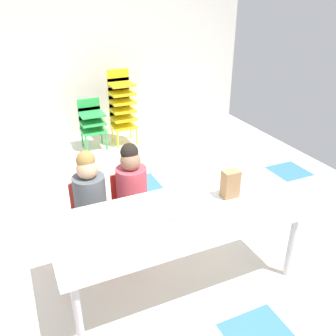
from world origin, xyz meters
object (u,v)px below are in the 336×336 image
object	(u,v)px
craft_table	(177,220)
paper_plate_center_table	(123,237)
seated_child_middle_seat	(131,184)
kid_chair_green_stack	(92,120)
kid_chair_yellow_stack	(122,104)
paper_bag_brown	(230,184)
paper_plate_near_edge	(177,219)
seated_child_near_camera	(90,193)
donut_powdered_on_plate	(177,217)

from	to	relation	value
craft_table	paper_plate_center_table	bearing A→B (deg)	-168.01
seated_child_middle_seat	kid_chair_green_stack	size ratio (longest dim) A/B	1.35
kid_chair_yellow_stack	paper_bag_brown	bearing A→B (deg)	-90.33
paper_bag_brown	paper_plate_near_edge	size ratio (longest dim) A/B	1.22
seated_child_near_camera	paper_bag_brown	distance (m)	1.12
kid_chair_green_stack	kid_chair_yellow_stack	xyz separation A→B (m)	(0.44, 0.00, 0.18)
seated_child_middle_seat	kid_chair_green_stack	distance (m)	2.22
donut_powdered_on_plate	paper_bag_brown	bearing A→B (deg)	12.72
paper_bag_brown	paper_plate_near_edge	distance (m)	0.53
seated_child_near_camera	paper_plate_near_edge	distance (m)	0.81
kid_chair_yellow_stack	paper_plate_center_table	size ratio (longest dim) A/B	5.78
paper_plate_center_table	donut_powdered_on_plate	distance (m)	0.41
paper_plate_near_edge	paper_bag_brown	bearing A→B (deg)	12.72
paper_bag_brown	paper_plate_center_table	distance (m)	0.93
seated_child_near_camera	paper_plate_near_edge	size ratio (longest dim) A/B	5.10
kid_chair_green_stack	paper_plate_center_table	distance (m)	2.96
kid_chair_yellow_stack	paper_plate_near_edge	bearing A→B (deg)	-100.30
craft_table	donut_powdered_on_plate	world-z (taller)	donut_powdered_on_plate
paper_plate_center_table	seated_child_middle_seat	bearing A→B (deg)	66.97
craft_table	donut_powdered_on_plate	bearing A→B (deg)	-117.61
seated_child_near_camera	kid_chair_green_stack	world-z (taller)	seated_child_near_camera
kid_chair_green_stack	paper_plate_near_edge	size ratio (longest dim) A/B	3.78
seated_child_middle_seat	paper_bag_brown	distance (m)	0.84
craft_table	kid_chair_yellow_stack	bearing A→B (deg)	80.06
craft_table	kid_chair_green_stack	bearing A→B (deg)	88.95
paper_plate_center_table	donut_powdered_on_plate	world-z (taller)	donut_powdered_on_plate
craft_table	kid_chair_yellow_stack	distance (m)	2.86
seated_child_near_camera	donut_powdered_on_plate	distance (m)	0.81
seated_child_middle_seat	kid_chair_green_stack	bearing A→B (deg)	85.21
kid_chair_yellow_stack	paper_plate_near_edge	size ratio (longest dim) A/B	5.78
kid_chair_yellow_stack	kid_chair_green_stack	bearing A→B (deg)	-179.87
kid_chair_green_stack	paper_plate_near_edge	xyz separation A→B (m)	(-0.08, -2.87, 0.20)
craft_table	seated_child_middle_seat	distance (m)	0.63
donut_powdered_on_plate	seated_child_near_camera	bearing A→B (deg)	124.58
kid_chair_green_stack	donut_powdered_on_plate	bearing A→B (deg)	-91.59
paper_bag_brown	donut_powdered_on_plate	world-z (taller)	paper_bag_brown
kid_chair_yellow_stack	seated_child_middle_seat	bearing A→B (deg)	-105.88
seated_child_middle_seat	paper_bag_brown	xyz separation A→B (m)	(0.61, -0.55, 0.15)
seated_child_near_camera	craft_table	bearing A→B (deg)	-51.45
seated_child_middle_seat	kid_chair_green_stack	world-z (taller)	seated_child_middle_seat
paper_bag_brown	paper_plate_near_edge	bearing A→B (deg)	-167.28
craft_table	paper_plate_center_table	size ratio (longest dim) A/B	9.87
craft_table	paper_plate_near_edge	world-z (taller)	paper_plate_near_edge
kid_chair_green_stack	paper_plate_near_edge	world-z (taller)	kid_chair_green_stack
seated_child_middle_seat	paper_plate_center_table	size ratio (longest dim) A/B	5.10
paper_bag_brown	paper_plate_near_edge	xyz separation A→B (m)	(-0.51, -0.11, -0.11)
seated_child_near_camera	paper_bag_brown	world-z (taller)	seated_child_near_camera
paper_plate_center_table	donut_powdered_on_plate	size ratio (longest dim) A/B	1.78
paper_plate_near_edge	paper_plate_center_table	xyz separation A→B (m)	(-0.40, -0.04, 0.00)
kid_chair_yellow_stack	paper_plate_near_edge	world-z (taller)	kid_chair_yellow_stack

